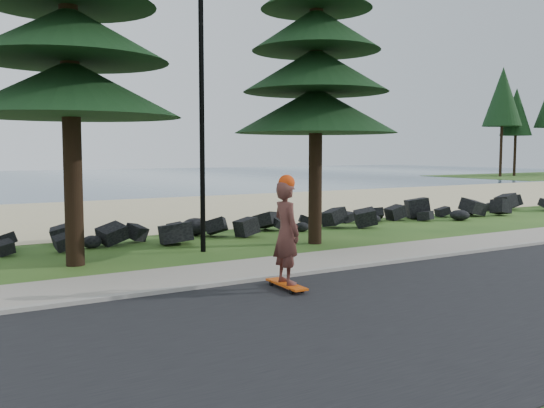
# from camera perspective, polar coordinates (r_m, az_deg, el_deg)

# --- Properties ---
(ground) EXTENTS (160.00, 160.00, 0.00)m
(ground) POSITION_cam_1_polar(r_m,az_deg,el_deg) (14.07, -0.90, -6.33)
(ground) COLOR #224615
(ground) RESTS_ON ground
(road) EXTENTS (160.00, 7.00, 0.02)m
(road) POSITION_cam_1_polar(r_m,az_deg,el_deg) (10.55, 11.90, -10.24)
(road) COLOR black
(road) RESTS_ON ground
(kerb) EXTENTS (160.00, 0.20, 0.10)m
(kerb) POSITION_cam_1_polar(r_m,az_deg,el_deg) (13.31, 1.09, -6.77)
(kerb) COLOR #9E998E
(kerb) RESTS_ON ground
(sidewalk) EXTENTS (160.00, 2.00, 0.08)m
(sidewalk) POSITION_cam_1_polar(r_m,az_deg,el_deg) (14.23, -1.32, -6.04)
(sidewalk) COLOR gray
(sidewalk) RESTS_ON ground
(beach_sand) EXTENTS (160.00, 15.00, 0.01)m
(beach_sand) POSITION_cam_1_polar(r_m,az_deg,el_deg) (27.42, -16.60, -0.98)
(beach_sand) COLOR beige
(beach_sand) RESTS_ON ground
(seawall_boulders) EXTENTS (60.00, 2.40, 1.10)m
(seawall_boulders) POSITION_cam_1_polar(r_m,az_deg,el_deg) (19.03, -9.58, -3.42)
(seawall_boulders) COLOR black
(seawall_boulders) RESTS_ON ground
(lamp_post) EXTENTS (0.25, 0.14, 8.14)m
(lamp_post) POSITION_cam_1_polar(r_m,az_deg,el_deg) (16.68, -6.64, 9.68)
(lamp_post) COLOR black
(lamp_post) RESTS_ON ground
(skateboarder) EXTENTS (0.53, 1.24, 2.28)m
(skateboarder) POSITION_cam_1_polar(r_m,az_deg,el_deg) (11.99, 1.37, -2.75)
(skateboarder) COLOR #CA490B
(skateboarder) RESTS_ON ground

